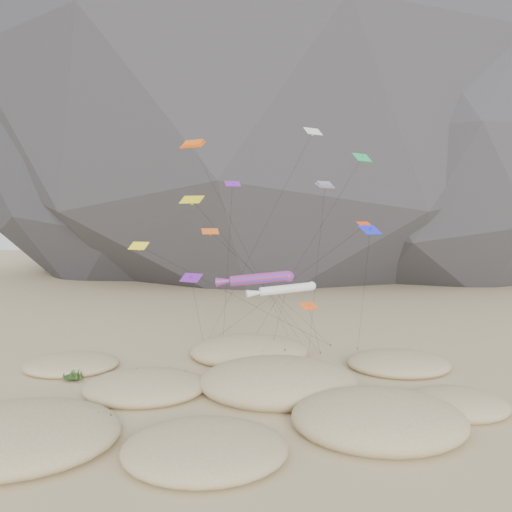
{
  "coord_description": "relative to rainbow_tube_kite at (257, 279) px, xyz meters",
  "views": [
    {
      "loc": [
        -1.48,
        -42.83,
        16.77
      ],
      "look_at": [
        -1.14,
        12.0,
        12.97
      ],
      "focal_mm": 35.0,
      "sensor_mm": 36.0,
      "label": 1
    }
  ],
  "objects": [
    {
      "name": "ground",
      "position": [
        1.1,
        -7.91,
        -10.9
      ],
      "size": [
        500.0,
        500.0,
        0.0
      ],
      "primitive_type": "plane",
      "color": "#CCB789",
      "rests_on": "ground"
    },
    {
      "name": "rock_headland",
      "position": [
        7.47,
        110.81,
        61.78
      ],
      "size": [
        226.37,
        148.64,
        177.5
      ],
      "color": "black",
      "rests_on": "ground"
    },
    {
      "name": "dunes",
      "position": [
        -1.64,
        -4.33,
        -10.17
      ],
      "size": [
        48.86,
        37.56,
        3.95
      ],
      "color": "#CCB789",
      "rests_on": "ground"
    },
    {
      "name": "dune_grass",
      "position": [
        -0.09,
        -3.93,
        -10.05
      ],
      "size": [
        40.88,
        27.0,
        1.56
      ],
      "color": "black",
      "rests_on": "ground"
    },
    {
      "name": "kite_stakes",
      "position": [
        2.05,
        14.36,
        -10.75
      ],
      "size": [
        20.25,
        7.19,
        0.3
      ],
      "color": "#3F2D1E",
      "rests_on": "ground"
    },
    {
      "name": "rainbow_tube_kite",
      "position": [
        0.0,
        0.0,
        0.0
      ],
      "size": [
        10.84,
        14.13,
        11.8
      ],
      "color": "red",
      "rests_on": "ground"
    },
    {
      "name": "white_tube_kite",
      "position": [
        2.67,
        -0.8,
        -0.99
      ],
      "size": [
        7.22,
        14.39,
        10.64
      ],
      "color": "silver",
      "rests_on": "ground"
    },
    {
      "name": "orange_parafoil",
      "position": [
        -7.17,
        7.5,
        14.49
      ],
      "size": [
        13.72,
        14.75,
        26.22
      ],
      "color": "#E8530C",
      "rests_on": "ground"
    },
    {
      "name": "multi_parafoil",
      "position": [
        7.47,
        4.01,
        9.57
      ],
      "size": [
        2.3,
        11.92,
        21.18
      ],
      "color": "red",
      "rests_on": "ground"
    },
    {
      "name": "delta_kites",
      "position": [
        1.48,
        3.35,
        5.91
      ],
      "size": [
        26.43,
        21.39,
        27.8
      ],
      "color": "#EC3C0C",
      "rests_on": "ground"
    }
  ]
}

